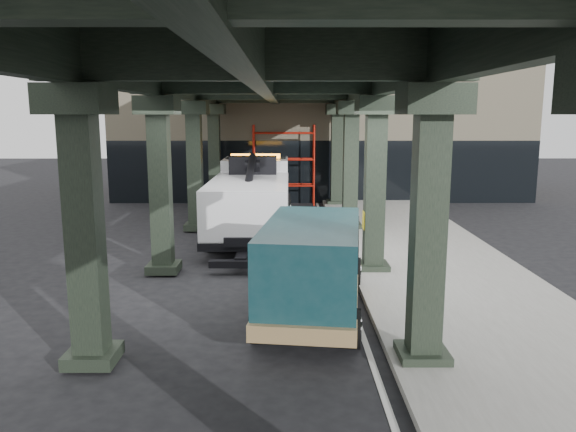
{
  "coord_description": "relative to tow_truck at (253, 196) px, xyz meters",
  "views": [
    {
      "loc": [
        0.12,
        -13.59,
        4.5
      ],
      "look_at": [
        0.17,
        1.86,
        1.7
      ],
      "focal_mm": 35.0,
      "sensor_mm": 36.0,
      "label": 1
    }
  ],
  "objects": [
    {
      "name": "scaffolding",
      "position": [
        1.14,
        7.37,
        0.61
      ],
      "size": [
        3.08,
        0.88,
        4.0
      ],
      "color": "red",
      "rests_on": "ground"
    },
    {
      "name": "towed_van",
      "position": [
        1.86,
        -8.69,
        -0.32
      ],
      "size": [
        2.75,
        5.64,
        2.2
      ],
      "rotation": [
        0.0,
        0.0,
        -0.13
      ],
      "color": "#0F3238",
      "rests_on": "ground"
    },
    {
      "name": "viaduct",
      "position": [
        0.74,
        -5.28,
        3.96
      ],
      "size": [
        7.4,
        32.0,
        6.4
      ],
      "color": "black",
      "rests_on": "ground"
    },
    {
      "name": "sidewalk",
      "position": [
        5.64,
        -5.28,
        -1.43
      ],
      "size": [
        5.0,
        40.0,
        0.15
      ],
      "primitive_type": "cube",
      "color": "gray",
      "rests_on": "ground"
    },
    {
      "name": "tow_truck",
      "position": [
        0.0,
        0.0,
        0.0
      ],
      "size": [
        2.92,
        9.43,
        3.08
      ],
      "rotation": [
        0.0,
        0.0,
        -0.01
      ],
      "color": "black",
      "rests_on": "ground"
    },
    {
      "name": "lane_stripe",
      "position": [
        2.84,
        -5.28,
        -1.5
      ],
      "size": [
        0.12,
        38.0,
        0.01
      ],
      "primitive_type": "cube",
      "color": "silver",
      "rests_on": "ground"
    },
    {
      "name": "ground",
      "position": [
        1.14,
        -7.28,
        -1.5
      ],
      "size": [
        90.0,
        90.0,
        0.0
      ],
      "primitive_type": "plane",
      "color": "black",
      "rests_on": "ground"
    },
    {
      "name": "building",
      "position": [
        3.14,
        12.72,
        2.5
      ],
      "size": [
        22.0,
        10.0,
        8.0
      ],
      "primitive_type": "cube",
      "color": "#C6B793",
      "rests_on": "ground"
    }
  ]
}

